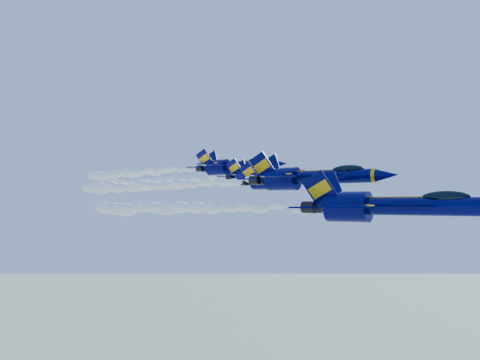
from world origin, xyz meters
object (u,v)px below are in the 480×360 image
Objects in this scene: jet_fifth at (235,166)px; jet_third at (282,180)px; jet_fourth at (265,175)px; jet_lead at (388,206)px; jet_second at (310,177)px.

jet_third is at bearing -39.47° from jet_fifth.
jet_fourth is 12.74m from jet_fifth.
jet_fourth reaches higher than jet_third.
jet_fourth is at bearing 141.18° from jet_lead.
jet_fifth is (-10.62, 6.59, 2.47)m from jet_fourth.
jet_fourth reaches higher than jet_lead.
jet_fourth is at bearing -31.81° from jet_fifth.
jet_fourth is (-26.98, 21.71, 4.95)m from jet_lead.
jet_lead is 1.08× the size of jet_second.
jet_fourth is at bearing 135.32° from jet_second.
jet_lead is 47.64m from jet_fifth.
jet_lead is 13.06m from jet_second.
jet_lead is at bearing -28.43° from jet_second.
jet_fifth reaches higher than jet_second.
jet_third is 25.01m from jet_fifth.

